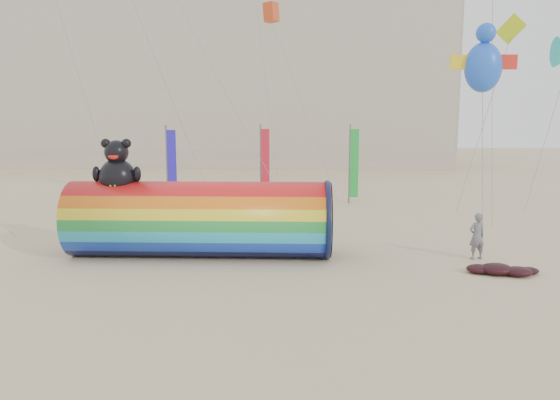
{
  "coord_description": "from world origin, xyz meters",
  "views": [
    {
      "loc": [
        1.27,
        -20.16,
        5.75
      ],
      "look_at": [
        0.5,
        1.5,
        2.4
      ],
      "focal_mm": 35.0,
      "sensor_mm": 36.0,
      "label": 1
    }
  ],
  "objects_px": {
    "hotel_building": "(189,77)",
    "windsock_assembly": "(200,217)",
    "fabric_bundle": "(502,270)",
    "kite_handler": "(477,236)"
  },
  "relations": [
    {
      "from": "fabric_bundle",
      "to": "hotel_building",
      "type": "bearing_deg",
      "value": 114.03
    },
    {
      "from": "kite_handler",
      "to": "fabric_bundle",
      "type": "relative_size",
      "value": 0.72
    },
    {
      "from": "hotel_building",
      "to": "windsock_assembly",
      "type": "bearing_deg",
      "value": -78.25
    },
    {
      "from": "hotel_building",
      "to": "fabric_bundle",
      "type": "distance_m",
      "value": 51.88
    },
    {
      "from": "kite_handler",
      "to": "fabric_bundle",
      "type": "height_order",
      "value": "kite_handler"
    },
    {
      "from": "kite_handler",
      "to": "hotel_building",
      "type": "bearing_deg",
      "value": -82.36
    },
    {
      "from": "fabric_bundle",
      "to": "kite_handler",
      "type": "bearing_deg",
      "value": 97.08
    },
    {
      "from": "windsock_assembly",
      "to": "kite_handler",
      "type": "bearing_deg",
      "value": -0.6
    },
    {
      "from": "hotel_building",
      "to": "kite_handler",
      "type": "bearing_deg",
      "value": -65.23
    },
    {
      "from": "hotel_building",
      "to": "fabric_bundle",
      "type": "relative_size",
      "value": 23.06
    }
  ]
}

